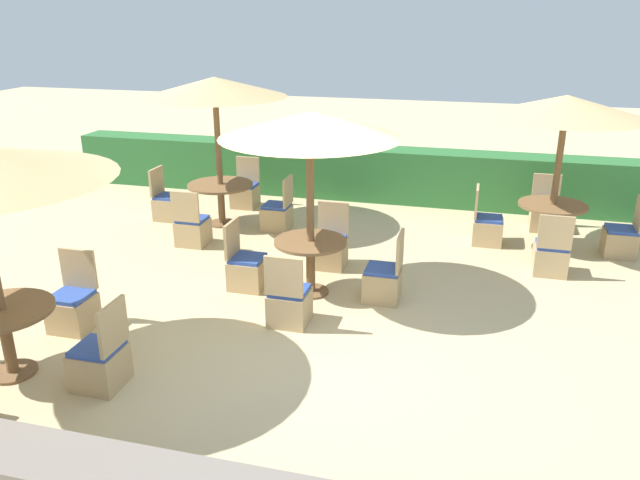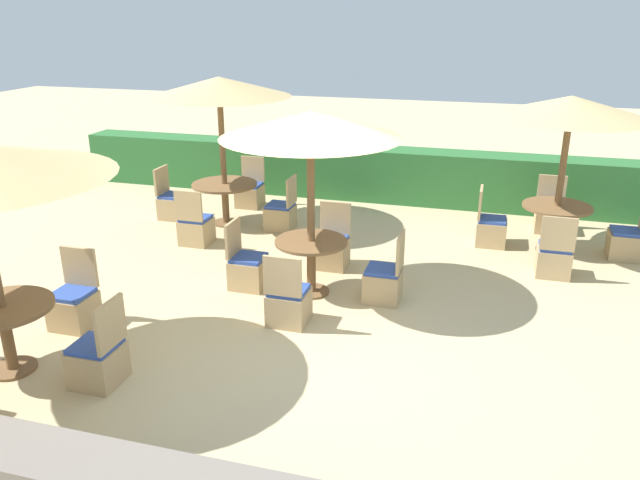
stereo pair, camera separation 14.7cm
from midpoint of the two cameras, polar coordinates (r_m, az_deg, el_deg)
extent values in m
plane|color=#C6B284|center=(7.51, -0.70, -8.00)|extent=(40.00, 40.00, 0.00)
cube|color=#2D6B33|center=(12.39, 6.62, 5.96)|extent=(13.00, 0.70, 1.02)
cylinder|color=brown|center=(10.15, 21.57, 5.21)|extent=(0.10, 0.10, 2.32)
cone|color=tan|center=(9.94, 22.38, 11.20)|extent=(2.33, 2.33, 0.32)
cylinder|color=brown|center=(10.48, 20.76, -0.83)|extent=(0.48, 0.48, 0.03)
cylinder|color=brown|center=(10.37, 20.99, 0.91)|extent=(0.12, 0.12, 0.70)
cylinder|color=brown|center=(10.26, 21.25, 2.86)|extent=(1.04, 1.04, 0.04)
cube|color=tan|center=(11.31, 20.54, 1.72)|extent=(0.46, 0.46, 0.40)
cube|color=#2D4CA8|center=(11.24, 20.68, 2.81)|extent=(0.42, 0.42, 0.05)
cube|color=tan|center=(11.37, 20.78, 4.38)|extent=(0.46, 0.04, 0.48)
cube|color=tan|center=(10.37, 15.77, 0.64)|extent=(0.46, 0.46, 0.40)
cube|color=#2D4CA8|center=(10.30, 15.89, 1.81)|extent=(0.42, 0.42, 0.05)
cube|color=tan|center=(10.22, 14.86, 3.33)|extent=(0.04, 0.46, 0.48)
cube|color=tan|center=(9.47, 20.95, -1.87)|extent=(0.46, 0.46, 0.40)
cube|color=#2D4CA8|center=(9.39, 21.12, -0.59)|extent=(0.42, 0.42, 0.05)
cube|color=tan|center=(9.11, 21.42, 0.51)|extent=(0.46, 0.04, 0.48)
cube|color=tan|center=(10.55, 26.40, -0.44)|extent=(0.46, 0.46, 0.40)
cube|color=#2D4CA8|center=(10.48, 26.59, 0.71)|extent=(0.42, 0.42, 0.05)
cylinder|color=brown|center=(10.83, -8.49, 7.67)|extent=(0.10, 0.10, 2.45)
cone|color=tan|center=(10.64, -8.82, 13.70)|extent=(2.39, 2.39, 0.32)
cylinder|color=brown|center=(11.16, -8.17, 1.60)|extent=(0.48, 0.48, 0.03)
cylinder|color=brown|center=(11.05, -8.25, 3.22)|extent=(0.12, 0.12, 0.69)
cylinder|color=brown|center=(10.95, -8.35, 5.05)|extent=(1.13, 1.13, 0.04)
cube|color=tan|center=(11.55, -12.83, 2.92)|extent=(0.46, 0.46, 0.40)
cube|color=#2D4CA8|center=(11.49, -12.92, 3.99)|extent=(0.42, 0.42, 0.05)
cube|color=tan|center=(11.52, -13.95, 5.32)|extent=(0.04, 0.46, 0.48)
cube|color=tan|center=(10.22, -10.82, 0.77)|extent=(0.46, 0.46, 0.40)
cube|color=#2D4CA8|center=(10.15, -10.90, 1.97)|extent=(0.42, 0.42, 0.05)
cube|color=tan|center=(9.89, -11.54, 3.05)|extent=(0.46, 0.04, 0.48)
cube|color=tan|center=(12.02, -6.09, 4.00)|extent=(0.46, 0.46, 0.40)
cube|color=#2D4CA8|center=(11.96, -6.13, 5.03)|extent=(0.42, 0.42, 0.05)
cube|color=tan|center=(12.08, -5.81, 6.50)|extent=(0.46, 0.04, 0.48)
cube|color=tan|center=(10.72, -3.26, 2.04)|extent=(0.46, 0.46, 0.40)
cube|color=#2D4CA8|center=(10.65, -3.28, 3.19)|extent=(0.42, 0.42, 0.05)
cube|color=tan|center=(10.51, -2.22, 4.48)|extent=(0.04, 0.46, 0.48)
cylinder|color=brown|center=(7.96, -0.30, 2.80)|extent=(0.10, 0.10, 2.33)
cone|color=tan|center=(7.71, -0.32, 10.51)|extent=(2.26, 2.26, 0.32)
cylinder|color=brown|center=(8.38, -0.29, -4.70)|extent=(0.48, 0.48, 0.03)
cylinder|color=brown|center=(8.25, -0.29, -2.58)|extent=(0.12, 0.12, 0.70)
cylinder|color=brown|center=(8.11, -0.30, -0.16)|extent=(0.95, 0.95, 0.04)
cube|color=tan|center=(8.52, -6.01, -3.03)|extent=(0.46, 0.46, 0.40)
cube|color=#2D4CA8|center=(8.43, -6.07, -1.63)|extent=(0.42, 0.42, 0.05)
cube|color=tan|center=(8.41, -7.46, 0.20)|extent=(0.04, 0.46, 0.48)
cube|color=tan|center=(7.54, -2.30, -6.16)|extent=(0.46, 0.46, 0.40)
cube|color=#2D4CA8|center=(7.45, -2.33, -4.61)|extent=(0.42, 0.42, 0.05)
cube|color=tan|center=(7.16, -2.88, -3.37)|extent=(0.46, 0.04, 0.48)
cube|color=tan|center=(9.13, 1.52, -1.27)|extent=(0.46, 0.46, 0.40)
cube|color=#2D4CA8|center=(9.05, 1.54, 0.06)|extent=(0.42, 0.42, 0.05)
cube|color=tan|center=(9.16, 1.88, 2.05)|extent=(0.46, 0.04, 0.48)
cube|color=tan|center=(8.15, 6.26, -4.17)|extent=(0.46, 0.46, 0.40)
cube|color=#2D4CA8|center=(8.06, 6.32, -2.71)|extent=(0.42, 0.42, 0.05)
cube|color=tan|center=(7.93, 7.89, -1.10)|extent=(0.04, 0.46, 0.48)
cylinder|color=brown|center=(7.41, -25.72, -10.52)|extent=(0.48, 0.48, 0.03)
cylinder|color=brown|center=(7.25, -26.13, -8.22)|extent=(0.12, 0.12, 0.70)
cylinder|color=brown|center=(7.10, -26.59, -5.56)|extent=(1.02, 1.02, 0.04)
cube|color=tan|center=(6.76, -19.06, -10.75)|extent=(0.46, 0.46, 0.40)
cube|color=#2D4CA8|center=(6.65, -19.28, -9.09)|extent=(0.42, 0.42, 0.05)
cube|color=tan|center=(6.42, -18.00, -7.36)|extent=(0.04, 0.46, 0.48)
cube|color=tan|center=(7.98, -21.08, -6.07)|extent=(0.46, 0.46, 0.40)
cube|color=#2D4CA8|center=(7.89, -21.28, -4.60)|extent=(0.42, 0.42, 0.05)
cube|color=tan|center=(7.94, -20.64, -2.26)|extent=(0.46, 0.04, 0.48)
camera|label=1|loc=(0.07, -89.45, 0.20)|focal=35.00mm
camera|label=2|loc=(0.07, 90.55, -0.20)|focal=35.00mm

